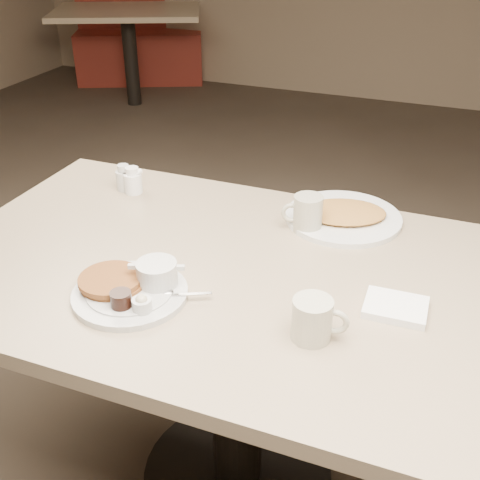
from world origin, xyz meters
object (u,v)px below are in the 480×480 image
(hash_plate, at_px, (343,216))
(booth_back_left, at_px, (139,36))
(coffee_mug_far, at_px, (307,214))
(creamer_left, at_px, (133,181))
(main_plate, at_px, (133,286))
(coffee_mug_near, at_px, (313,319))
(creamer_right, at_px, (124,178))
(diner_table, at_px, (237,325))

(hash_plate, xyz_separation_m, booth_back_left, (-2.62, 3.42, -0.35))
(coffee_mug_far, distance_m, creamer_left, 0.55)
(coffee_mug_far, bearing_deg, main_plate, -123.13)
(coffee_mug_near, height_order, booth_back_left, booth_back_left)
(coffee_mug_far, relative_size, creamer_left, 1.45)
(coffee_mug_near, relative_size, creamer_left, 1.52)
(main_plate, height_order, creamer_left, creamer_left)
(creamer_left, relative_size, creamer_right, 1.00)
(main_plate, relative_size, coffee_mug_far, 2.91)
(creamer_left, height_order, creamer_right, same)
(diner_table, distance_m, coffee_mug_far, 0.34)
(creamer_right, bearing_deg, creamer_left, -13.15)
(diner_table, xyz_separation_m, creamer_left, (-0.45, 0.28, 0.21))
(diner_table, distance_m, creamer_right, 0.60)
(creamer_left, bearing_deg, coffee_mug_near, -34.29)
(coffee_mug_far, bearing_deg, hash_plate, 49.96)
(creamer_right, distance_m, booth_back_left, 4.00)
(main_plate, distance_m, hash_plate, 0.63)
(coffee_mug_far, xyz_separation_m, booth_back_left, (-2.54, 3.51, -0.39))
(coffee_mug_near, bearing_deg, main_plate, -179.82)
(creamer_right, xyz_separation_m, booth_back_left, (-1.96, 3.47, -0.38))
(booth_back_left, bearing_deg, creamer_right, -60.52)
(creamer_right, bearing_deg, main_plate, -57.39)
(main_plate, bearing_deg, diner_table, 45.74)
(creamer_left, bearing_deg, booth_back_left, 119.85)
(diner_table, bearing_deg, creamer_left, 147.56)
(main_plate, bearing_deg, coffee_mug_near, 0.18)
(main_plate, relative_size, coffee_mug_near, 2.78)
(main_plate, bearing_deg, booth_back_left, 119.87)
(coffee_mug_near, distance_m, hash_plate, 0.52)
(coffee_mug_far, height_order, creamer_right, coffee_mug_far)
(main_plate, relative_size, creamer_left, 4.22)
(diner_table, height_order, main_plate, main_plate)
(creamer_left, xyz_separation_m, creamer_right, (-0.03, 0.01, 0.00))
(coffee_mug_near, xyz_separation_m, coffee_mug_far, (-0.13, 0.43, 0.00))
(coffee_mug_far, bearing_deg, diner_table, -112.43)
(diner_table, relative_size, creamer_right, 18.75)
(diner_table, distance_m, coffee_mug_near, 0.37)
(diner_table, distance_m, booth_back_left, 4.49)
(diner_table, xyz_separation_m, coffee_mug_far, (0.10, 0.24, 0.22))
(booth_back_left, bearing_deg, creamer_left, -60.15)
(hash_plate, bearing_deg, creamer_left, -174.99)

